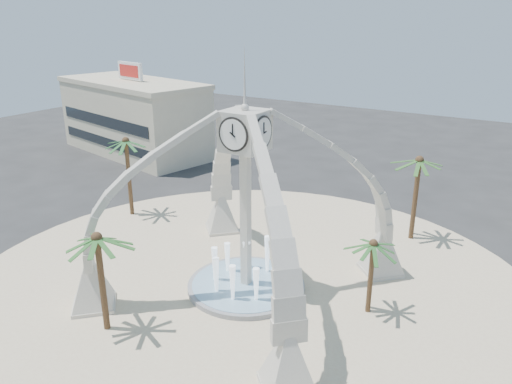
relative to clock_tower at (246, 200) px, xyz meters
The scene contains 9 objects.
ground 6.49m from the clock_tower, 90.00° to the left, with size 140.00×140.00×0.00m, color #282828.
plaza 6.46m from the clock_tower, 90.00° to the left, with size 40.00×40.00×0.06m, color beige.
clock_tower is the anchor object (origin of this frame).
fountain 6.20m from the clock_tower, 90.00° to the left, with size 8.00×8.00×3.62m.
building_nw 38.87m from the clock_tower, 145.49° to the left, with size 23.75×13.73×11.90m.
palm_east 8.44m from the clock_tower, 11.61° to the left, with size 4.45×4.45×5.42m.
palm_west 17.29m from the clock_tower, 161.27° to the left, with size 5.00×5.00×7.87m.
palm_north 15.86m from the clock_tower, 62.45° to the left, with size 4.97×4.97×7.64m.
palm_south 9.48m from the clock_tower, 118.56° to the right, with size 4.93×4.93×6.77m.
Camera 1 is at (16.43, -25.09, 17.84)m, focal length 35.00 mm.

